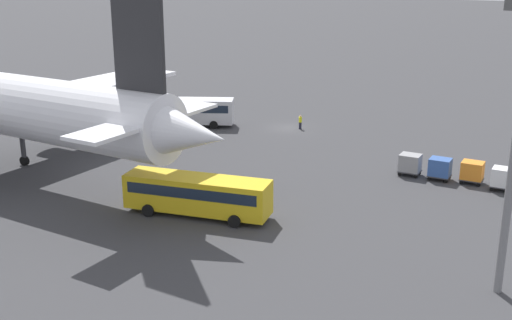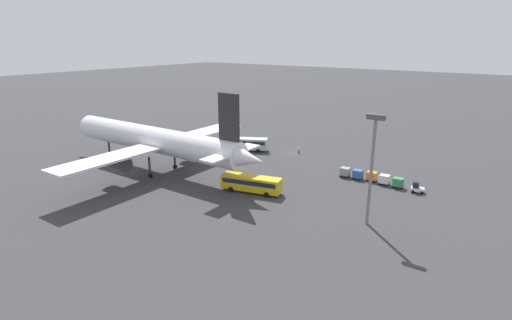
# 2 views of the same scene
# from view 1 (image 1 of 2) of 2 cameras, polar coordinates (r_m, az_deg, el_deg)

# --- Properties ---
(ground_plane) EXTENTS (600.00, 600.00, 0.00)m
(ground_plane) POSITION_cam_1_polar(r_m,az_deg,el_deg) (78.77, 2.83, 2.87)
(ground_plane) COLOR #38383A
(shuttle_bus_near) EXTENTS (11.85, 8.16, 3.37)m
(shuttle_bus_near) POSITION_cam_1_polar(r_m,az_deg,el_deg) (79.82, -6.33, 4.46)
(shuttle_bus_near) COLOR silver
(shuttle_bus_near) RESTS_ON ground
(shuttle_bus_far) EXTENTS (12.12, 5.51, 3.18)m
(shuttle_bus_far) POSITION_cam_1_polar(r_m,az_deg,el_deg) (51.16, -5.25, -2.91)
(shuttle_bus_far) COLOR gold
(shuttle_bus_far) RESTS_ON ground
(worker_person) EXTENTS (0.38, 0.38, 1.74)m
(worker_person) POSITION_cam_1_polar(r_m,az_deg,el_deg) (78.16, 3.96, 3.39)
(worker_person) COLOR #1E1E2D
(worker_person) RESTS_ON ground
(cargo_cart_white) EXTENTS (2.08, 1.78, 2.06)m
(cargo_cart_white) POSITION_cam_1_polar(r_m,az_deg,el_deg) (60.76, 21.12, -1.48)
(cargo_cart_white) COLOR #38383D
(cargo_cart_white) RESTS_ON ground
(cargo_cart_orange) EXTENTS (2.08, 1.78, 2.06)m
(cargo_cart_orange) POSITION_cam_1_polar(r_m,az_deg,el_deg) (61.74, 18.67, -0.93)
(cargo_cart_orange) COLOR #38383D
(cargo_cart_orange) RESTS_ON ground
(cargo_cart_blue) EXTENTS (2.08, 1.78, 2.06)m
(cargo_cart_blue) POSITION_cam_1_polar(r_m,az_deg,el_deg) (61.86, 16.04, -0.66)
(cargo_cart_blue) COLOR #38383D
(cargo_cart_blue) RESTS_ON ground
(cargo_cart_grey) EXTENTS (2.08, 1.78, 2.06)m
(cargo_cart_grey) POSITION_cam_1_polar(r_m,az_deg,el_deg) (62.48, 13.54, -0.28)
(cargo_cart_grey) COLOR #38383D
(cargo_cart_grey) RESTS_ON ground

